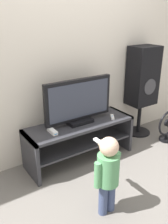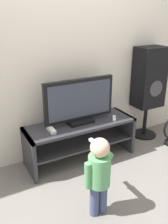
{
  "view_description": "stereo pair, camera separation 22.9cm",
  "coord_description": "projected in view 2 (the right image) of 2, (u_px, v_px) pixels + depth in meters",
  "views": [
    {
      "loc": [
        -1.37,
        -1.91,
        1.62
      ],
      "look_at": [
        0.0,
        0.13,
        0.62
      ],
      "focal_mm": 40.0,
      "sensor_mm": 36.0,
      "label": 1
    },
    {
      "loc": [
        -1.18,
        -2.03,
        1.62
      ],
      "look_at": [
        0.0,
        0.13,
        0.62
      ],
      "focal_mm": 40.0,
      "sensor_mm": 36.0,
      "label": 2
    }
  ],
  "objects": [
    {
      "name": "remote_primary",
      "position": [
        114.0,
        118.0,
        2.88
      ],
      "size": [
        0.1,
        0.13,
        0.03
      ],
      "color": "white",
      "rests_on": "tv_stand"
    },
    {
      "name": "game_console",
      "position": [
        51.0,
        130.0,
        2.57
      ],
      "size": [
        0.05,
        0.16,
        0.04
      ],
      "color": "white",
      "rests_on": "tv_stand"
    },
    {
      "name": "child",
      "position": [
        99.0,
        170.0,
        2.01
      ],
      "size": [
        0.27,
        0.42,
        0.72
      ],
      "color": "#3F4C72",
      "rests_on": "ground_plane"
    },
    {
      "name": "tv_stand",
      "position": [
        80.0,
        135.0,
        2.84
      ],
      "size": [
        1.25,
        0.42,
        0.46
      ],
      "color": "#2D2D33",
      "rests_on": "ground_plane"
    },
    {
      "name": "wall_back",
      "position": [
        67.0,
        43.0,
        2.7
      ],
      "size": [
        10.0,
        0.06,
        2.6
      ],
      "color": "silver",
      "rests_on": "ground_plane"
    },
    {
      "name": "speaker_tower",
      "position": [
        149.0,
        80.0,
        3.21
      ],
      "size": [
        0.37,
        0.34,
        1.21
      ],
      "color": "black",
      "rests_on": "ground_plane"
    },
    {
      "name": "television",
      "position": [
        79.0,
        102.0,
        2.71
      ],
      "size": [
        0.81,
        0.2,
        0.5
      ],
      "color": "black",
      "rests_on": "tv_stand"
    },
    {
      "name": "ground_plane",
      "position": [
        89.0,
        167.0,
        2.78
      ],
      "size": [
        16.0,
        16.0,
        0.0
      ],
      "primitive_type": "plane",
      "color": "slate"
    }
  ]
}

